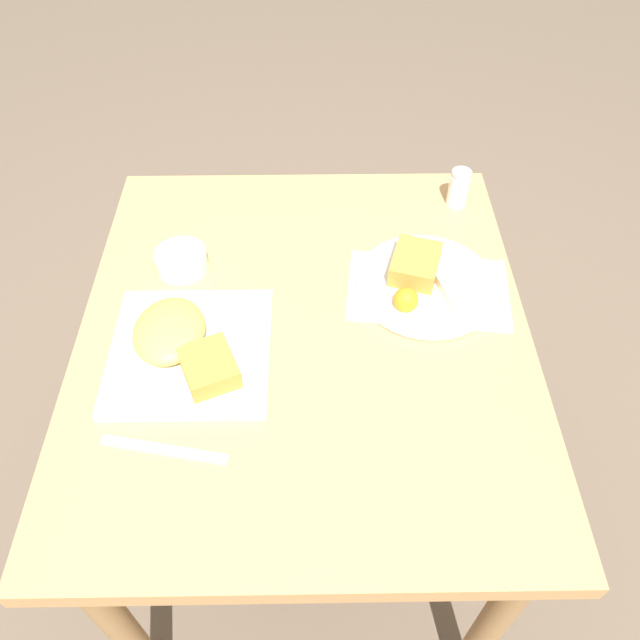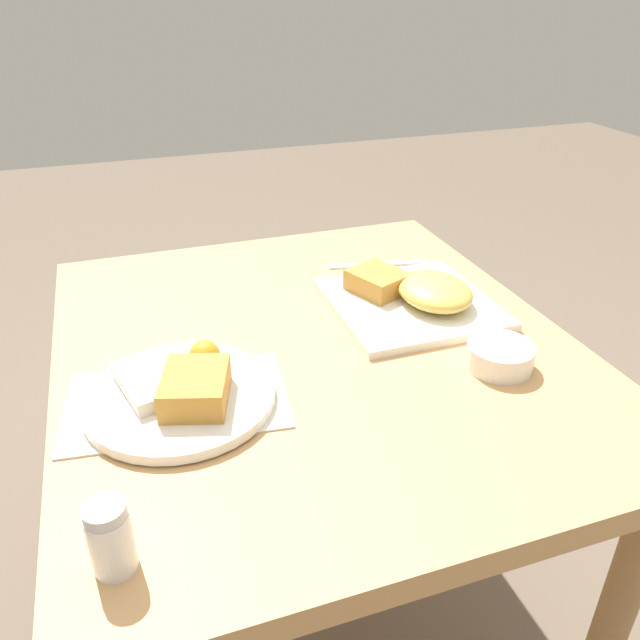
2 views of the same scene
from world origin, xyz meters
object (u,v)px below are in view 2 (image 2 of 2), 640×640
object	(u,v)px
butter_knife	(377,264)
sauce_ramekin	(500,355)
salt_shaker	(111,542)
plate_oval_far	(182,391)
plate_square_near	(415,296)

from	to	relation	value
butter_knife	sauce_ramekin	bearing A→B (deg)	104.41
sauce_ramekin	salt_shaker	bearing A→B (deg)	108.65
plate_oval_far	sauce_ramekin	distance (m)	0.44
salt_shaker	butter_knife	size ratio (longest dim) A/B	0.41
plate_oval_far	sauce_ramekin	bearing A→B (deg)	-97.70
plate_oval_far	salt_shaker	distance (m)	0.26
plate_square_near	plate_oval_far	bearing A→B (deg)	109.39
plate_oval_far	butter_knife	world-z (taller)	plate_oval_far
plate_square_near	salt_shaker	bearing A→B (deg)	127.29
salt_shaker	butter_knife	distance (m)	0.76
plate_square_near	salt_shaker	world-z (taller)	salt_shaker
sauce_ramekin	salt_shaker	size ratio (longest dim) A/B	1.22
plate_square_near	salt_shaker	size ratio (longest dim) A/B	3.33
plate_oval_far	butter_knife	bearing A→B (deg)	-52.29
sauce_ramekin	butter_knife	distance (m)	0.38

